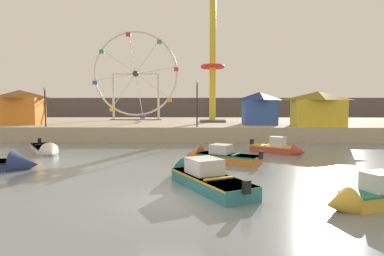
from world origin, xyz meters
TOP-DOWN VIEW (x-y plane):
  - ground_plane at (0.00, 0.00)m, footprint 240.00×240.00m
  - quay_promenade at (0.00, 27.26)m, footprint 110.00×20.88m
  - distant_town_skyline at (0.00, 50.31)m, footprint 140.00×3.00m
  - motorboat_white_red_stripe at (-9.31, 11.09)m, footprint 4.11×5.39m
  - motorboat_orange_hull at (2.12, 7.83)m, footprint 4.64×3.30m
  - motorboat_mustard_yellow at (6.85, -0.62)m, footprint 4.45×2.47m
  - motorboat_teal_painted at (1.12, 2.29)m, footprint 3.86×5.65m
  - motorboat_faded_red at (6.61, 11.00)m, footprint 3.62×3.07m
  - ferris_wheel_white_frame at (-6.67, 30.16)m, footprint 10.71×1.20m
  - drop_tower_yellow_tower at (2.70, 25.71)m, footprint 2.80×2.80m
  - carnival_booth_yellow_awning at (11.98, 19.06)m, footprint 4.98×3.54m
  - carnival_booth_orange_canopy at (-16.51, 21.26)m, footprint 4.60×3.73m
  - carnival_booth_blue_tent at (7.04, 21.04)m, footprint 3.36×3.17m
  - promenade_lamp_near at (0.99, 17.72)m, footprint 0.32×0.32m
  - promenade_lamp_far at (-12.31, 17.54)m, footprint 0.32×0.32m

SIDE VIEW (x-z plane):
  - ground_plane at x=0.00m, z-range 0.00..0.00m
  - motorboat_white_red_stripe at x=-9.31m, z-range -0.43..0.81m
  - motorboat_orange_hull at x=2.12m, z-range -0.37..1.00m
  - motorboat_faded_red at x=6.61m, z-range -0.34..1.04m
  - motorboat_teal_painted at x=1.12m, z-range -0.43..1.15m
  - motorboat_mustard_yellow at x=6.85m, z-range -0.31..1.04m
  - quay_promenade at x=0.00m, z-range 0.00..1.31m
  - distant_town_skyline at x=0.00m, z-range 0.00..4.40m
  - carnival_booth_yellow_awning at x=11.98m, z-range 1.38..4.52m
  - carnival_booth_blue_tent at x=7.04m, z-range 1.38..4.54m
  - carnival_booth_orange_canopy at x=-16.51m, z-range 1.38..4.76m
  - promenade_lamp_far at x=-12.31m, z-range 1.88..5.37m
  - promenade_lamp_near at x=0.99m, z-range 1.92..5.95m
  - ferris_wheel_white_frame at x=-6.67m, z-range 1.34..12.34m
  - drop_tower_yellow_tower at x=2.70m, z-range 0.09..15.02m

